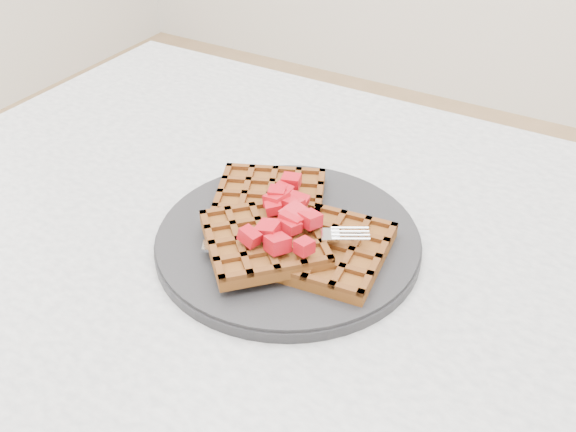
{
  "coord_description": "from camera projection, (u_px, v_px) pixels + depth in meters",
  "views": [
    {
      "loc": [
        0.2,
        -0.46,
        1.19
      ],
      "look_at": [
        -0.08,
        0.01,
        0.79
      ],
      "focal_mm": 40.0,
      "sensor_mm": 36.0,
      "label": 1
    }
  ],
  "objects": [
    {
      "name": "table",
      "position": [
        343.0,
        347.0,
        0.73
      ],
      "size": [
        1.2,
        0.8,
        0.75
      ],
      "color": "silver",
      "rests_on": "ground"
    },
    {
      "name": "fork",
      "position": [
        298.0,
        250.0,
        0.65
      ],
      "size": [
        0.17,
        0.11,
        0.02
      ],
      "primitive_type": null,
      "rotation": [
        0.0,
        0.0,
        -1.04
      ],
      "color": "silver",
      "rests_on": "plate"
    },
    {
      "name": "strawberry_pile",
      "position": [
        288.0,
        205.0,
        0.67
      ],
      "size": [
        0.15,
        0.15,
        0.02
      ],
      "primitive_type": null,
      "color": "#9B000E",
      "rests_on": "waffles"
    },
    {
      "name": "plate",
      "position": [
        288.0,
        240.0,
        0.69
      ],
      "size": [
        0.29,
        0.29,
        0.02
      ],
      "primitive_type": "cylinder",
      "color": "black",
      "rests_on": "table"
    },
    {
      "name": "waffles",
      "position": [
        286.0,
        228.0,
        0.68
      ],
      "size": [
        0.24,
        0.23,
        0.03
      ],
      "color": "brown",
      "rests_on": "plate"
    }
  ]
}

